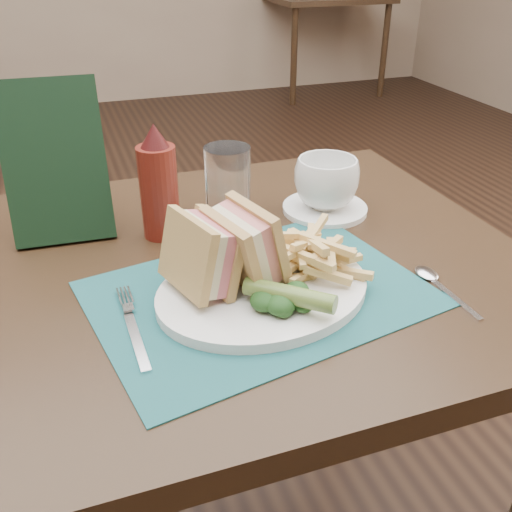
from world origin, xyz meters
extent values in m
plane|color=black|center=(0.00, 0.00, 0.00)|extent=(7.00, 7.00, 0.00)
plane|color=gray|center=(0.00, 3.50, 0.00)|extent=(6.00, 0.00, 6.00)
cube|color=#184D4F|center=(0.01, -0.61, 0.75)|extent=(0.49, 0.39, 0.00)
cylinder|color=#506B28|center=(0.02, -0.68, 0.79)|extent=(0.10, 0.10, 0.03)
cylinder|color=white|center=(0.21, -0.39, 0.76)|extent=(0.16, 0.16, 0.01)
imported|color=white|center=(0.21, -0.39, 0.80)|extent=(0.14, 0.14, 0.09)
cylinder|color=white|center=(0.04, -0.37, 0.81)|extent=(0.08, 0.08, 0.13)
cube|color=black|center=(-0.23, -0.33, 0.87)|extent=(0.16, 0.10, 0.25)
camera|label=1|loc=(-0.21, -1.23, 1.18)|focal=40.00mm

